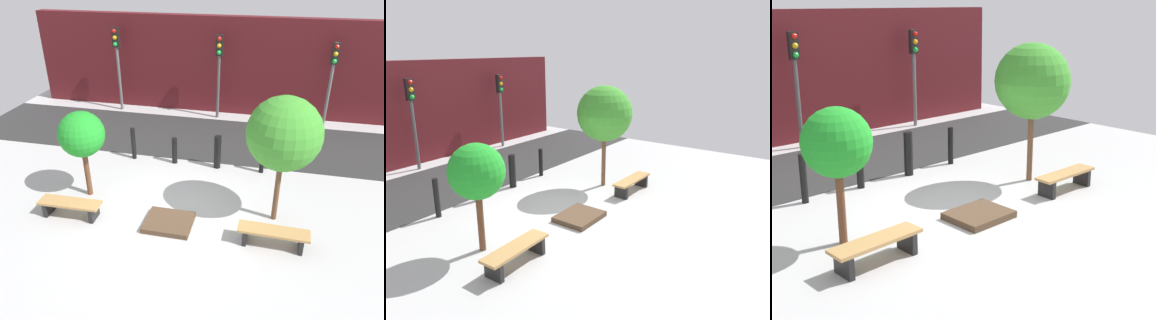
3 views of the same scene
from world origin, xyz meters
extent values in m
plane|color=#B2B2B2|center=(0.00, 0.00, 0.00)|extent=(18.00, 18.00, 0.00)
cube|color=#2C2C2C|center=(0.00, 4.90, 0.01)|extent=(18.00, 3.69, 0.01)
cube|color=#511419|center=(0.00, 7.88, 1.97)|extent=(16.20, 0.50, 3.94)
cube|color=black|center=(-3.19, -0.58, 0.19)|extent=(0.11, 0.46, 0.38)
cube|color=black|center=(-1.93, -0.55, 0.19)|extent=(0.11, 0.46, 0.38)
cube|color=#B2844C|center=(-2.56, -0.56, 0.41)|extent=(1.63, 0.49, 0.06)
cube|color=black|center=(1.93, -0.55, 0.19)|extent=(0.11, 0.43, 0.38)
cube|color=black|center=(3.20, -0.58, 0.19)|extent=(0.11, 0.43, 0.38)
cube|color=#B2844C|center=(2.56, -0.56, 0.41)|extent=(1.64, 0.47, 0.06)
cube|color=#4E3927|center=(0.00, -0.36, 0.07)|extent=(1.18, 0.98, 0.14)
cylinder|color=brown|center=(-2.56, 0.49, 0.76)|extent=(0.15, 0.15, 1.52)
sphere|color=green|center=(-2.56, 0.49, 1.86)|extent=(1.22, 1.22, 1.22)
cylinder|color=brown|center=(2.56, 0.49, 0.96)|extent=(0.13, 0.13, 1.91)
sphere|color=green|center=(2.56, 0.49, 2.39)|extent=(1.76, 1.76, 1.76)
cylinder|color=black|center=(-2.10, 2.81, 0.54)|extent=(0.15, 0.15, 1.08)
cylinder|color=black|center=(-0.70, 2.81, 0.44)|extent=(0.17, 0.17, 0.88)
cylinder|color=black|center=(0.70, 2.81, 0.54)|extent=(0.22, 0.22, 1.09)
cylinder|color=black|center=(2.10, 2.81, 0.49)|extent=(0.14, 0.14, 0.98)
cylinder|color=#515151|center=(0.00, 7.05, 1.68)|extent=(0.12, 0.12, 3.35)
cube|color=black|center=(0.00, 7.05, 2.96)|extent=(0.28, 0.16, 0.78)
sphere|color=red|center=(0.00, 6.94, 3.22)|extent=(0.17, 0.17, 0.17)
sphere|color=orange|center=(0.00, 6.94, 2.96)|extent=(0.17, 0.17, 0.17)
sphere|color=green|center=(0.00, 6.94, 2.70)|extent=(0.17, 0.17, 0.17)
cylinder|color=slate|center=(4.27, 7.05, 1.63)|extent=(0.12, 0.12, 3.25)
cube|color=black|center=(4.27, 7.05, 2.86)|extent=(0.28, 0.16, 0.78)
sphere|color=red|center=(4.27, 6.94, 3.12)|extent=(0.17, 0.17, 0.17)
sphere|color=orange|center=(4.27, 6.94, 2.86)|extent=(0.17, 0.17, 0.17)
sphere|color=green|center=(4.27, 6.94, 2.60)|extent=(0.17, 0.17, 0.17)
camera|label=1|loc=(2.24, -7.55, 5.93)|focal=35.00mm
camera|label=2|loc=(-7.42, -5.63, 4.36)|focal=35.00mm
camera|label=3|loc=(-7.00, -7.34, 4.15)|focal=50.00mm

